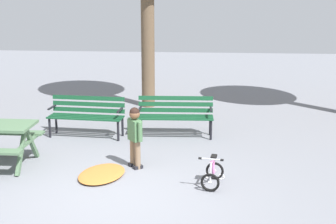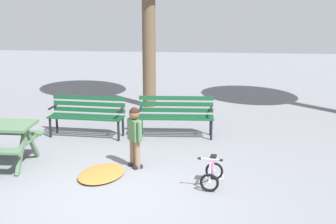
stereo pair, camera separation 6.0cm
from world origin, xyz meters
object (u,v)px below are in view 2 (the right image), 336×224
(child_standing, at_px, (135,132))
(kids_bicycle, at_px, (212,174))
(park_bench_left, at_px, (176,113))
(park_bench_far_left, at_px, (87,113))

(child_standing, relative_size, kids_bicycle, 1.83)
(park_bench_left, xyz_separation_m, child_standing, (-0.56, -1.98, 0.13))
(park_bench_left, distance_m, child_standing, 2.06)
(park_bench_left, bearing_deg, child_standing, -105.94)
(park_bench_far_left, distance_m, child_standing, 2.25)
(kids_bicycle, bearing_deg, child_standing, 152.76)
(park_bench_left, distance_m, kids_bicycle, 2.81)
(park_bench_left, relative_size, child_standing, 1.48)
(kids_bicycle, bearing_deg, park_bench_far_left, 136.81)
(child_standing, distance_m, kids_bicycle, 1.59)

